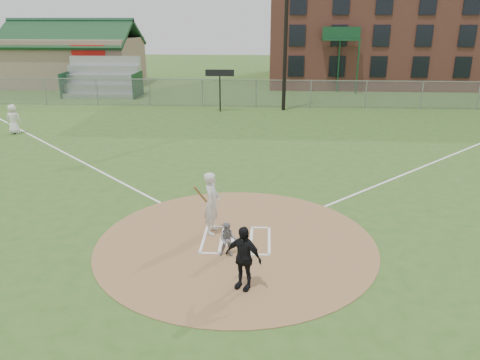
# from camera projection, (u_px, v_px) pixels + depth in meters

# --- Properties ---
(ground) EXTENTS (140.00, 140.00, 0.00)m
(ground) POSITION_uv_depth(u_px,v_px,m) (236.00, 243.00, 14.11)
(ground) COLOR #32561D
(ground) RESTS_ON ground
(dirt_circle) EXTENTS (8.40, 8.40, 0.02)m
(dirt_circle) POSITION_uv_depth(u_px,v_px,m) (236.00, 242.00, 14.11)
(dirt_circle) COLOR #966F47
(dirt_circle) RESTS_ON ground
(home_plate) EXTENTS (0.52, 0.52, 0.03)m
(home_plate) POSITION_uv_depth(u_px,v_px,m) (228.00, 242.00, 14.06)
(home_plate) COLOR white
(home_plate) RESTS_ON dirt_circle
(foul_line_first) EXTENTS (17.04, 17.04, 0.01)m
(foul_line_first) POSITION_uv_depth(u_px,v_px,m) (439.00, 160.00, 22.08)
(foul_line_first) COLOR white
(foul_line_first) RESTS_ON ground
(foul_line_third) EXTENTS (17.04, 17.04, 0.01)m
(foul_line_third) POSITION_uv_depth(u_px,v_px,m) (67.00, 154.00, 23.09)
(foul_line_third) COLOR white
(foul_line_third) RESTS_ON ground
(catcher) EXTENTS (0.50, 0.39, 1.01)m
(catcher) POSITION_uv_depth(u_px,v_px,m) (228.00, 240.00, 13.13)
(catcher) COLOR gray
(catcher) RESTS_ON dirt_circle
(umpire) EXTENTS (1.06, 0.79, 1.67)m
(umpire) POSITION_uv_depth(u_px,v_px,m) (243.00, 258.00, 11.49)
(umpire) COLOR black
(umpire) RESTS_ON dirt_circle
(ondeck_player) EXTENTS (0.84, 0.55, 1.70)m
(ondeck_player) POSITION_uv_depth(u_px,v_px,m) (13.00, 119.00, 26.78)
(ondeck_player) COLOR silver
(ondeck_player) RESTS_ON ground
(batters_boxes) EXTENTS (2.08, 1.88, 0.01)m
(batters_boxes) POSITION_uv_depth(u_px,v_px,m) (236.00, 240.00, 14.25)
(batters_boxes) COLOR white
(batters_boxes) RESTS_ON dirt_circle
(batter_at_plate) EXTENTS (0.77, 1.06, 1.98)m
(batter_at_plate) POSITION_uv_depth(u_px,v_px,m) (212.00, 203.00, 14.42)
(batter_at_plate) COLOR silver
(batter_at_plate) RESTS_ON dirt_circle
(outfield_fence) EXTENTS (56.08, 0.08, 2.03)m
(outfield_fence) POSITION_uv_depth(u_px,v_px,m) (256.00, 93.00, 34.48)
(outfield_fence) COLOR slate
(outfield_fence) RESTS_ON ground
(bleachers) EXTENTS (6.08, 3.20, 3.20)m
(bleachers) POSITION_uv_depth(u_px,v_px,m) (102.00, 77.00, 38.97)
(bleachers) COLOR #B7BABF
(bleachers) RESTS_ON ground
(clubhouse) EXTENTS (12.20, 8.71, 6.23)m
(clubhouse) POSITION_uv_depth(u_px,v_px,m) (74.00, 60.00, 45.38)
(clubhouse) COLOR gray
(clubhouse) RESTS_ON ground
(brick_warehouse) EXTENTS (30.00, 17.17, 15.00)m
(brick_warehouse) POSITION_uv_depth(u_px,v_px,m) (422.00, 4.00, 46.43)
(brick_warehouse) COLOR #9A5242
(brick_warehouse) RESTS_ON ground
(light_pole) EXTENTS (1.20, 0.30, 12.22)m
(light_pole) POSITION_uv_depth(u_px,v_px,m) (286.00, 13.00, 31.56)
(light_pole) COLOR black
(light_pole) RESTS_ON ground
(scoreboard_sign) EXTENTS (2.00, 0.10, 2.93)m
(scoreboard_sign) POSITION_uv_depth(u_px,v_px,m) (220.00, 77.00, 32.47)
(scoreboard_sign) COLOR black
(scoreboard_sign) RESTS_ON ground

